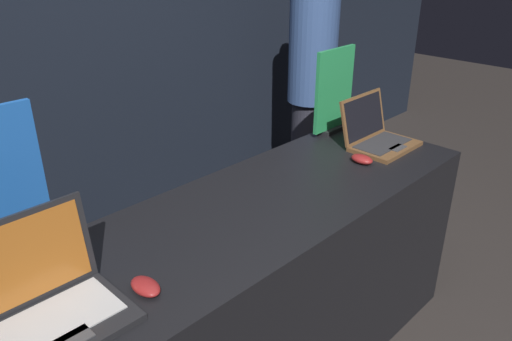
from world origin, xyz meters
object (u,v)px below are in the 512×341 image
person_bystander (311,91)px  laptop_back (377,135)px  mouse_back (362,159)px  promo_stand_back (334,93)px  mouse_front (146,286)px  laptop_front (43,301)px

person_bystander → laptop_back: bearing=-122.6°
laptop_back → person_bystander: (0.55, 0.86, -0.06)m
mouse_back → promo_stand_back: (0.23, 0.35, 0.19)m
mouse_back → person_bystander: bearing=50.0°
laptop_back → promo_stand_back: promo_stand_back is taller
mouse_front → promo_stand_back: 1.54m
mouse_back → person_bystander: 1.22m
laptop_front → mouse_front: size_ratio=3.38×
laptop_back → person_bystander: bearing=57.4°
person_bystander → laptop_front: bearing=-158.2°
mouse_front → mouse_back: bearing=3.1°
person_bystander → promo_stand_back: bearing=-133.3°
mouse_back → person_bystander: (0.78, 0.93, -0.02)m
laptop_front → laptop_back: 1.74m
laptop_front → promo_stand_back: bearing=10.8°
laptop_front → mouse_back: bearing=-0.8°
mouse_back → promo_stand_back: bearing=56.2°
mouse_front → promo_stand_back: promo_stand_back is taller
mouse_front → laptop_back: bearing=5.4°
promo_stand_back → laptop_back: bearing=-90.0°
promo_stand_back → person_bystander: person_bystander is taller
mouse_front → mouse_back: size_ratio=1.06×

